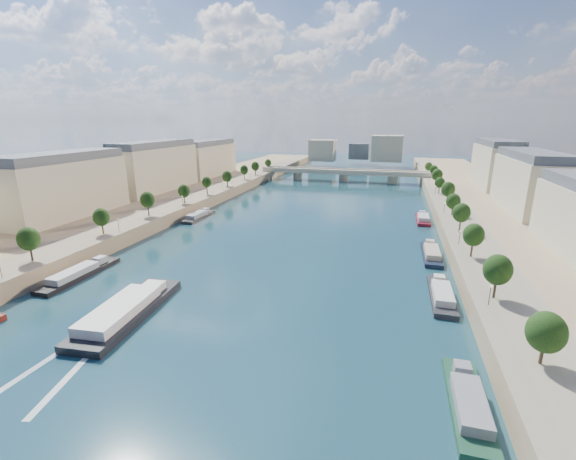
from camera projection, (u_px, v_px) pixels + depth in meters
The scene contains 17 objects.
ground at pixel (297, 233), 141.29m from camera, with size 700.00×700.00×0.00m, color #0D3339.
quay_left at pixel (129, 214), 159.04m from camera, with size 44.00×520.00×5.00m, color #9E8460.
quay_right at pixel (517, 243), 122.15m from camera, with size 44.00×520.00×5.00m, color #9E8460.
pave_left at pixel (160, 210), 154.50m from camera, with size 14.00×520.00×0.10m, color gray.
pave_right at pixel (467, 232), 125.28m from camera, with size 14.00×520.00×0.10m, color gray.
trees_left at pixel (166, 196), 154.34m from camera, with size 4.80×268.80×8.26m.
trees_right at pixel (458, 208), 133.56m from camera, with size 4.80×268.80×8.26m.
lamps_left at pixel (154, 210), 143.32m from camera, with size 0.36×200.36×4.28m.
lamps_right at pixel (451, 219), 130.31m from camera, with size 0.36×200.36×4.28m.
buildings_left at pixel (117, 175), 169.63m from camera, with size 16.00×226.00×23.20m.
buildings_right at pixel (558, 195), 126.07m from camera, with size 16.00×226.00×23.20m.
skyline at pixel (361, 150), 339.75m from camera, with size 79.00×42.00×22.00m.
bridge at pixel (344, 174), 258.91m from camera, with size 112.00×12.00×8.15m.
tour_barge at pixel (127, 311), 81.32m from camera, with size 11.47×31.75×4.22m.
wake at pixel (65, 361), 66.36m from camera, with size 10.74×26.03×0.04m.
moored_barges_left at pixel (36, 295), 89.29m from camera, with size 5.00×159.34×3.60m.
moored_barges_right at pixel (444, 303), 85.41m from camera, with size 5.00×165.75×3.60m.
Camera 1 is at (32.84, -31.47, 40.15)m, focal length 24.00 mm.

